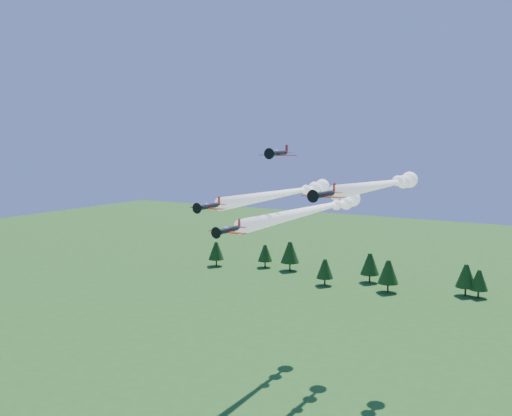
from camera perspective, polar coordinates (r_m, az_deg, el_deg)
The scene contains 5 objects.
plane_lead at distance 118.57m, azimuth 6.04°, elevation -0.10°, with size 6.55×58.86×3.70m.
plane_left at distance 130.68m, azimuth 3.13°, elevation 1.54°, with size 6.98×56.81×3.70m.
plane_right at distance 119.95m, azimuth 12.77°, elevation 2.35°, with size 8.15×48.98×3.70m.
plane_slot at distance 105.04m, azimuth 2.24°, elevation 5.49°, with size 7.23×7.86×2.55m.
treeline at distance 208.20m, azimuth 16.36°, elevation -6.29°, with size 171.46×21.68×11.89m.
Camera 1 is at (48.47, -85.59, 52.75)m, focal length 40.00 mm.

